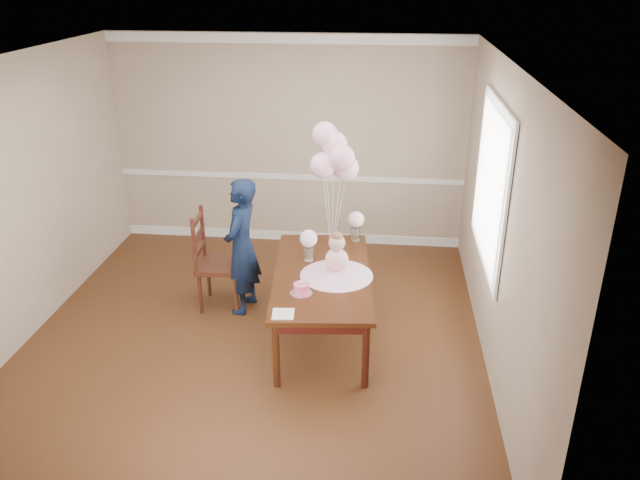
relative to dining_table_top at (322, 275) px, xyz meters
The scene contains 52 objects.
floor 0.97m from the dining_table_top, 164.53° to the right, with size 4.50×5.00×0.00m, color #371C0D.
ceiling 2.14m from the dining_table_top, 164.53° to the right, with size 4.50×5.00×0.02m, color white.
wall_back 2.50m from the dining_table_top, 106.10° to the left, with size 4.50×0.02×2.70m, color gray.
wall_front 2.85m from the dining_table_top, 103.98° to the right, with size 4.50×0.02×2.70m, color gray.
wall_left 3.00m from the dining_table_top, behind, with size 0.02×5.00×2.70m, color gray.
wall_right 1.73m from the dining_table_top, ahead, with size 0.02×5.00×2.70m, color gray.
chair_rail_trim 2.41m from the dining_table_top, 106.17° to the left, with size 4.50×0.02×0.07m, color silver.
crown_molding 3.10m from the dining_table_top, 106.17° to the left, with size 4.50×0.02×0.12m, color white.
baseboard_trim 2.48m from the dining_table_top, 106.17° to the left, with size 4.50×0.02×0.12m, color white.
window_frame 1.82m from the dining_table_top, 11.42° to the left, with size 0.02×1.66×1.56m, color white.
window_blinds 1.80m from the dining_table_top, 11.55° to the left, with size 0.01×1.50×1.40m, color white.
dining_table_top is the anchor object (origin of this frame).
table_apron 0.07m from the dining_table_top, 90.00° to the right, with size 0.84×1.76×0.09m, color black.
table_leg_fl 1.00m from the dining_table_top, 109.33° to the right, with size 0.06×0.06×0.65m, color black.
table_leg_fr 1.00m from the dining_table_top, 60.26° to the right, with size 0.06×0.06×0.65m, color black.
table_leg_bl 1.00m from the dining_table_top, 119.74° to the left, with size 0.06×0.06×0.65m, color black.
table_leg_br 1.00m from the dining_table_top, 70.67° to the left, with size 0.06×0.06×0.65m, color black.
baby_skirt 0.16m from the dining_table_top, 13.23° to the right, with size 0.71×0.71×0.09m, color #E4A8C4.
baby_torso 0.24m from the dining_table_top, 13.23° to the right, with size 0.22×0.22×0.22m, color #F79CC3.
baby_head 0.39m from the dining_table_top, 13.23° to the right, with size 0.16×0.16×0.16m, color #CDA08D.
baby_hair 0.45m from the dining_table_top, 13.23° to the right, with size 0.11×0.11×0.11m, color brown.
cake_platter 0.46m from the dining_table_top, 108.76° to the right, with size 0.20×0.20×0.01m, color white.
birthday_cake 0.46m from the dining_table_top, 108.76° to the right, with size 0.14×0.14×0.09m, color #E4487A.
cake_flower_a 0.48m from the dining_table_top, 108.76° to the right, with size 0.03×0.03×0.03m, color white.
cake_flower_b 0.45m from the dining_table_top, 106.37° to the right, with size 0.03×0.03×0.03m, color silver.
rose_vase_near 0.33m from the dining_table_top, 121.77° to the left, with size 0.09×0.09×0.15m, color white.
roses_near 0.41m from the dining_table_top, 121.77° to the left, with size 0.18×0.18×0.18m, color silver.
rose_vase_far 0.87m from the dining_table_top, 71.12° to the left, with size 0.09×0.09×0.15m, color silver.
roses_far 0.90m from the dining_table_top, 71.12° to the left, with size 0.18×0.18×0.18m, color #FFD5DA.
napkin 0.85m from the dining_table_top, 107.17° to the right, with size 0.19×0.19×0.01m, color white.
balloon_weight 0.52m from the dining_table_top, 84.90° to the left, with size 0.04×0.04×0.02m, color silver.
balloon_a 1.08m from the dining_table_top, 95.21° to the left, with size 0.26×0.26×0.26m, color #FFB4D3.
balloon_b 1.16m from the dining_table_top, 73.40° to the left, with size 0.26×0.26×0.26m, color #E9A5C2.
balloon_c 1.29m from the dining_table_top, 84.75° to the left, with size 0.26×0.26×0.26m, color #FDB3D2.
balloon_d 1.38m from the dining_table_top, 93.50° to the left, with size 0.26×0.26×0.26m, color #EFA9C5.
balloon_e 1.10m from the dining_table_top, 73.56° to the left, with size 0.26×0.26×0.26m, color #FFB4CE.
balloon_ribbon_a 0.66m from the dining_table_top, 90.01° to the left, with size 0.00×0.00×0.78m, color white.
balloon_ribbon_b 0.69m from the dining_table_top, 79.26° to the left, with size 0.00×0.00×0.87m, color white.
balloon_ribbon_c 0.77m from the dining_table_top, 84.82° to the left, with size 0.00×0.00×0.97m, color white.
balloon_ribbon_d 0.80m from the dining_table_top, 89.59° to the left, with size 0.00×0.00×1.06m, color white.
balloon_ribbon_e 0.70m from the dining_table_top, 78.68° to the left, with size 0.00×0.00×0.73m, color white.
dining_chair_seat 1.27m from the dining_table_top, 156.87° to the left, with size 0.47×0.47×0.05m, color #35170E.
chair_leg_fl 1.44m from the dining_table_top, 167.65° to the left, with size 0.04×0.04×0.46m, color #33150E.
chair_leg_fr 1.09m from the dining_table_top, 161.99° to the left, with size 0.04×0.04×0.46m, color #3E1E10.
chair_leg_bl 1.57m from the dining_table_top, 153.48° to the left, with size 0.04×0.04×0.46m, color #351B0E.
chair_leg_br 1.27m from the dining_table_top, 144.48° to the left, with size 0.04×0.04×0.46m, color #3A1A0F.
chair_back_post_l 1.39m from the dining_table_top, 167.88° to the left, with size 0.04×0.04×0.60m, color #36150E.
chair_back_post_r 1.53m from the dining_table_top, 153.86° to the left, with size 0.04×0.04×0.60m, color #39120F.
chair_slat_low 1.45m from the dining_table_top, 160.53° to the left, with size 0.03×0.43×0.05m, color #3E1911.
chair_slat_mid 1.45m from the dining_table_top, 160.53° to the left, with size 0.03×0.43×0.05m, color #3D1610.
chair_slat_top 1.48m from the dining_table_top, 160.53° to the left, with size 0.03×0.43×0.05m, color #3C1C10.
woman 0.99m from the dining_table_top, 154.17° to the left, with size 0.54×0.36×1.48m, color black.
Camera 1 is at (1.22, -5.19, 3.44)m, focal length 35.00 mm.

